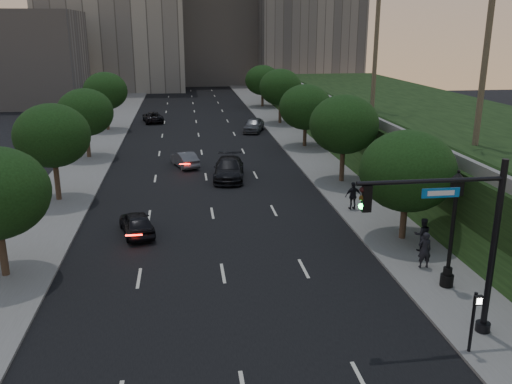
{
  "coord_description": "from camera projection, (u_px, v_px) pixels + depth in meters",
  "views": [
    {
      "loc": [
        -1.62,
        -18.98,
        11.41
      ],
      "look_at": [
        1.83,
        6.58,
        3.6
      ],
      "focal_mm": 38.0,
      "sensor_mm": 36.0,
      "label": 1
    }
  ],
  "objects": [
    {
      "name": "pedestrian_a",
      "position": [
        425.0,
        250.0,
        26.34
      ],
      "size": [
        0.69,
        0.47,
        1.84
      ],
      "primitive_type": "imported",
      "rotation": [
        0.0,
        0.0,
        3.09
      ],
      "color": "black",
      "rests_on": "sidewalk_right"
    },
    {
      "name": "embankment",
      "position": [
        440.0,
        134.0,
        50.31
      ],
      "size": [
        18.0,
        90.0,
        4.0
      ],
      "primitive_type": "cube",
      "color": "black",
      "rests_on": "ground"
    },
    {
      "name": "office_block_filler",
      "position": [
        20.0,
        59.0,
        82.55
      ],
      "size": [
        18.0,
        16.0,
        14.0
      ],
      "primitive_type": "cube",
      "color": "gray",
      "rests_on": "ground"
    },
    {
      "name": "tree_right_b",
      "position": [
        344.0,
        124.0,
        40.49
      ],
      "size": [
        5.2,
        5.2,
        6.74
      ],
      "color": "#38281C",
      "rests_on": "ground"
    },
    {
      "name": "road_surface",
      "position": [
        202.0,
        157.0,
        49.96
      ],
      "size": [
        16.0,
        140.0,
        0.02
      ],
      "primitive_type": "cube",
      "color": "black",
      "rests_on": "ground"
    },
    {
      "name": "pedestrian_signal",
      "position": [
        474.0,
        317.0,
        19.25
      ],
      "size": [
        0.3,
        0.33,
        2.5
      ],
      "color": "black",
      "rests_on": "ground"
    },
    {
      "name": "sedan_far_right",
      "position": [
        254.0,
        125.0,
        61.99
      ],
      "size": [
        3.3,
        5.08,
        1.61
      ],
      "primitive_type": "imported",
      "rotation": [
        0.0,
        0.0,
        -0.32
      ],
      "color": "#505357",
      "rests_on": "ground"
    },
    {
      "name": "sidewalk_left",
      "position": [
        88.0,
        160.0,
        48.63
      ],
      "size": [
        4.5,
        140.0,
        0.15
      ],
      "primitive_type": "cube",
      "color": "slate",
      "rests_on": "ground"
    },
    {
      "name": "tree_right_a",
      "position": [
        407.0,
        171.0,
        29.25
      ],
      "size": [
        5.2,
        5.2,
        6.24
      ],
      "color": "#38281C",
      "rests_on": "ground"
    },
    {
      "name": "tree_left_c",
      "position": [
        85.0,
        112.0,
        48.38
      ],
      "size": [
        5.0,
        5.0,
        6.34
      ],
      "color": "#38281C",
      "rests_on": "ground"
    },
    {
      "name": "parapet_wall",
      "position": [
        353.0,
        110.0,
        48.54
      ],
      "size": [
        0.35,
        90.0,
        0.7
      ],
      "primitive_type": "cube",
      "color": "slate",
      "rests_on": "embankment"
    },
    {
      "name": "sedan_mid_left",
      "position": [
        184.0,
        159.0,
        46.38
      ],
      "size": [
        2.59,
        4.27,
        1.33
      ],
      "primitive_type": "imported",
      "rotation": [
        0.0,
        0.0,
        3.46
      ],
      "color": "#53555A",
      "rests_on": "ground"
    },
    {
      "name": "office_block_left",
      "position": [
        113.0,
        3.0,
        102.34
      ],
      "size": [
        26.0,
        20.0,
        32.0
      ],
      "primitive_type": "cube",
      "color": "gray",
      "rests_on": "ground"
    },
    {
      "name": "pedestrian_c",
      "position": [
        353.0,
        196.0,
        34.9
      ],
      "size": [
        1.1,
        0.54,
        1.82
      ],
      "primitive_type": "imported",
      "rotation": [
        0.0,
        0.0,
        3.23
      ],
      "color": "black",
      "rests_on": "sidewalk_right"
    },
    {
      "name": "tree_right_d",
      "position": [
        280.0,
        87.0,
        66.1
      ],
      "size": [
        5.2,
        5.2,
        6.74
      ],
      "color": "#38281C",
      "rests_on": "ground"
    },
    {
      "name": "street_lamp",
      "position": [
        452.0,
        235.0,
        23.99
      ],
      "size": [
        0.64,
        0.64,
        5.62
      ],
      "color": "black",
      "rests_on": "ground"
    },
    {
      "name": "traffic_signal_mast",
      "position": [
        466.0,
        248.0,
        19.86
      ],
      "size": [
        5.68,
        0.56,
        7.0
      ],
      "color": "black",
      "rests_on": "ground"
    },
    {
      "name": "tree_left_b",
      "position": [
        52.0,
        136.0,
        35.94
      ],
      "size": [
        5.0,
        5.0,
        6.71
      ],
      "color": "#38281C",
      "rests_on": "ground"
    },
    {
      "name": "tree_right_e",
      "position": [
        263.0,
        80.0,
        80.47
      ],
      "size": [
        5.2,
        5.2,
        6.24
      ],
      "color": "#38281C",
      "rests_on": "ground"
    },
    {
      "name": "sedan_near_right",
      "position": [
        229.0,
        169.0,
        42.57
      ],
      "size": [
        2.94,
        5.87,
        1.64
      ],
      "primitive_type": "imported",
      "rotation": [
        0.0,
        0.0,
        -0.12
      ],
      "color": "black",
      "rests_on": "ground"
    },
    {
      "name": "tree_right_c",
      "position": [
        306.0,
        107.0,
        52.96
      ],
      "size": [
        5.2,
        5.2,
        6.24
      ],
      "color": "#38281C",
      "rests_on": "ground"
    },
    {
      "name": "tree_left_d",
      "position": [
        105.0,
        91.0,
        61.55
      ],
      "size": [
        5.0,
        5.0,
        6.71
      ],
      "color": "#38281C",
      "rests_on": "ground"
    },
    {
      "name": "sedan_far_left",
      "position": [
        153.0,
        117.0,
        68.42
      ],
      "size": [
        2.99,
        5.09,
        1.33
      ],
      "primitive_type": "imported",
      "rotation": [
        0.0,
        0.0,
        3.31
      ],
      "color": "black",
      "rests_on": "ground"
    },
    {
      "name": "sidewalk_right",
      "position": [
        311.0,
        153.0,
        51.26
      ],
      "size": [
        4.5,
        140.0,
        0.15
      ],
      "primitive_type": "cube",
      "color": "slate",
      "rests_on": "ground"
    },
    {
      "name": "sedan_near_left",
      "position": [
        137.0,
        223.0,
        31.11
      ],
      "size": [
        2.54,
        4.3,
        1.37
      ],
      "primitive_type": "imported",
      "rotation": [
        0.0,
        0.0,
        3.38
      ],
      "color": "black",
      "rests_on": "ground"
    },
    {
      "name": "office_block_mid",
      "position": [
        215.0,
        21.0,
        115.26
      ],
      "size": [
        22.0,
        18.0,
        26.0
      ],
      "primitive_type": "cube",
      "color": "gray",
      "rests_on": "ground"
    },
    {
      "name": "ground",
      "position": [
        232.0,
        328.0,
        21.51
      ],
      "size": [
        160.0,
        160.0,
        0.0
      ],
      "primitive_type": "plane",
      "color": "black",
      "rests_on": "ground"
    },
    {
      "name": "pedestrian_b",
      "position": [
        422.0,
        234.0,
        28.36
      ],
      "size": [
        0.97,
        0.8,
        1.81
      ],
      "primitive_type": "imported",
      "rotation": [
        0.0,
        0.0,
        3.0
      ],
      "color": "black",
      "rests_on": "sidewalk_right"
    }
  ]
}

